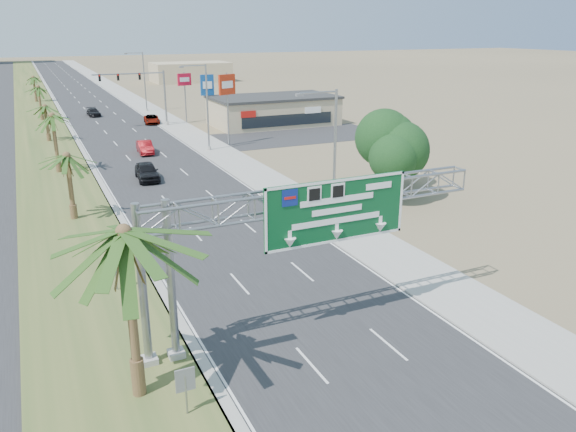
# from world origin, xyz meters

# --- Properties ---
(road) EXTENTS (12.00, 300.00, 0.02)m
(road) POSITION_xyz_m (0.00, 110.00, 0.01)
(road) COLOR #28282B
(road) RESTS_ON ground
(sidewalk_right) EXTENTS (4.00, 300.00, 0.10)m
(sidewalk_right) POSITION_xyz_m (8.50, 110.00, 0.05)
(sidewalk_right) COLOR #9E9B93
(sidewalk_right) RESTS_ON ground
(median_grass) EXTENTS (7.00, 300.00, 0.12)m
(median_grass) POSITION_xyz_m (-10.00, 110.00, 0.06)
(median_grass) COLOR #405626
(median_grass) RESTS_ON ground
(sign_gantry) EXTENTS (16.75, 1.24, 7.50)m
(sign_gantry) POSITION_xyz_m (-1.06, 9.93, 6.06)
(sign_gantry) COLOR gray
(sign_gantry) RESTS_ON ground
(palm_near) EXTENTS (5.70, 5.70, 8.35)m
(palm_near) POSITION_xyz_m (-9.20, 8.00, 6.93)
(palm_near) COLOR brown
(palm_near) RESTS_ON ground
(palm_row_b) EXTENTS (3.99, 3.99, 5.95)m
(palm_row_b) POSITION_xyz_m (-9.50, 32.00, 4.90)
(palm_row_b) COLOR brown
(palm_row_b) RESTS_ON ground
(palm_row_c) EXTENTS (3.99, 3.99, 6.75)m
(palm_row_c) POSITION_xyz_m (-9.50, 48.00, 5.66)
(palm_row_c) COLOR brown
(palm_row_c) RESTS_ON ground
(palm_row_d) EXTENTS (3.99, 3.99, 5.45)m
(palm_row_d) POSITION_xyz_m (-9.50, 66.00, 4.42)
(palm_row_d) COLOR brown
(palm_row_d) RESTS_ON ground
(palm_row_e) EXTENTS (3.99, 3.99, 6.15)m
(palm_row_e) POSITION_xyz_m (-9.50, 85.00, 5.09)
(palm_row_e) COLOR brown
(palm_row_e) RESTS_ON ground
(palm_row_f) EXTENTS (3.99, 3.99, 5.75)m
(palm_row_f) POSITION_xyz_m (-9.50, 110.00, 4.71)
(palm_row_f) COLOR brown
(palm_row_f) RESTS_ON ground
(streetlight_near) EXTENTS (3.27, 0.44, 10.00)m
(streetlight_near) POSITION_xyz_m (7.30, 22.00, 4.69)
(streetlight_near) COLOR gray
(streetlight_near) RESTS_ON ground
(streetlight_mid) EXTENTS (3.27, 0.44, 10.00)m
(streetlight_mid) POSITION_xyz_m (7.30, 52.00, 4.69)
(streetlight_mid) COLOR gray
(streetlight_mid) RESTS_ON ground
(streetlight_far) EXTENTS (3.27, 0.44, 10.00)m
(streetlight_far) POSITION_xyz_m (7.30, 88.00, 4.69)
(streetlight_far) COLOR gray
(streetlight_far) RESTS_ON ground
(signal_mast) EXTENTS (10.28, 0.71, 8.00)m
(signal_mast) POSITION_xyz_m (5.17, 71.97, 4.85)
(signal_mast) COLOR gray
(signal_mast) RESTS_ON ground
(store_building) EXTENTS (18.00, 10.00, 4.00)m
(store_building) POSITION_xyz_m (22.00, 66.00, 2.00)
(store_building) COLOR tan
(store_building) RESTS_ON ground
(oak_near) EXTENTS (4.50, 4.50, 6.80)m
(oak_near) POSITION_xyz_m (15.00, 26.00, 4.53)
(oak_near) COLOR brown
(oak_near) RESTS_ON ground
(oak_far) EXTENTS (3.50, 3.50, 5.60)m
(oak_far) POSITION_xyz_m (18.00, 30.00, 3.82)
(oak_far) COLOR brown
(oak_far) RESTS_ON ground
(median_signback_a) EXTENTS (0.75, 0.08, 2.08)m
(median_signback_a) POSITION_xyz_m (-7.80, 6.00, 1.45)
(median_signback_a) COLOR gray
(median_signback_a) RESTS_ON ground
(median_signback_b) EXTENTS (0.75, 0.08, 2.08)m
(median_signback_b) POSITION_xyz_m (-8.50, 18.00, 1.45)
(median_signback_b) COLOR gray
(median_signback_b) RESTS_ON ground
(building_distant_right) EXTENTS (20.00, 12.00, 5.00)m
(building_distant_right) POSITION_xyz_m (30.00, 140.00, 2.50)
(building_distant_right) COLOR tan
(building_distant_right) RESTS_ON ground
(car_left_lane) EXTENTS (2.29, 5.05, 1.68)m
(car_left_lane) POSITION_xyz_m (-2.00, 41.47, 0.84)
(car_left_lane) COLOR black
(car_left_lane) RESTS_ON ground
(car_mid_lane) EXTENTS (1.85, 4.59, 1.48)m
(car_mid_lane) POSITION_xyz_m (0.24, 53.52, 0.74)
(car_mid_lane) COLOR maroon
(car_mid_lane) RESTS_ON ground
(car_right_lane) EXTENTS (2.80, 4.97, 1.31)m
(car_right_lane) POSITION_xyz_m (5.50, 74.57, 0.66)
(car_right_lane) COLOR gray
(car_right_lane) RESTS_ON ground
(car_far) EXTENTS (2.00, 4.47, 1.27)m
(car_far) POSITION_xyz_m (-1.61, 86.19, 0.64)
(car_far) COLOR black
(car_far) RESTS_ON ground
(pole_sign_red_near) EXTENTS (2.34, 1.15, 8.81)m
(pole_sign_red_near) POSITION_xyz_m (10.70, 54.06, 6.92)
(pole_sign_red_near) COLOR gray
(pole_sign_red_near) RESTS_ON ground
(pole_sign_blue) EXTENTS (2.00, 0.38, 7.60)m
(pole_sign_blue) POSITION_xyz_m (13.00, 69.73, 5.60)
(pole_sign_blue) COLOR gray
(pole_sign_blue) RESTS_ON ground
(pole_sign_red_far) EXTENTS (2.21, 0.79, 7.58)m
(pole_sign_red_far) POSITION_xyz_m (10.64, 73.56, 5.95)
(pole_sign_red_far) COLOR gray
(pole_sign_red_far) RESTS_ON ground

